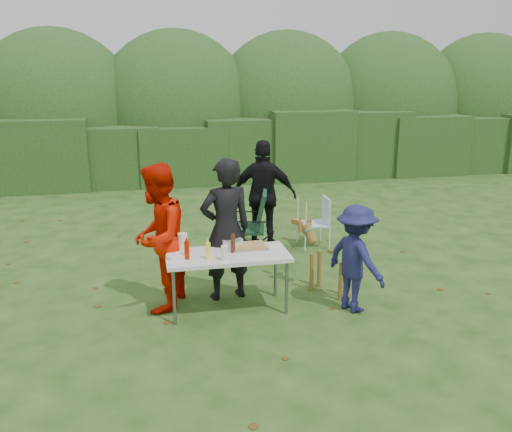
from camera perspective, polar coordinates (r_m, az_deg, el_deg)
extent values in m
plane|color=#1E4211|center=(6.78, -1.80, -10.30)|extent=(80.00, 80.00, 0.00)
cube|color=#23471C|center=(14.21, -7.73, 6.80)|extent=(22.00, 1.40, 1.70)
ellipsoid|color=#3D6628|center=(15.71, -8.32, 10.35)|extent=(20.00, 2.60, 3.20)
cube|color=silver|center=(6.65, -3.03, -4.18)|extent=(1.50, 0.70, 0.05)
cylinder|color=slate|center=(6.46, -8.61, -8.48)|extent=(0.04, 0.04, 0.69)
cylinder|color=slate|center=(6.66, 3.24, -7.56)|extent=(0.04, 0.04, 0.69)
cylinder|color=slate|center=(6.98, -8.92, -6.64)|extent=(0.04, 0.04, 0.69)
cylinder|color=slate|center=(7.16, 2.05, -5.85)|extent=(0.04, 0.04, 0.69)
imported|color=black|center=(6.95, -3.19, -1.43)|extent=(0.75, 0.56, 1.86)
imported|color=red|center=(6.75, -10.27, -2.28)|extent=(0.96, 1.08, 1.84)
imported|color=black|center=(8.89, 0.83, 2.19)|extent=(1.15, 0.76, 1.82)
imported|color=#1C1D50|center=(6.77, 10.45, -4.42)|extent=(0.81, 1.00, 1.35)
cube|color=#B7B7BA|center=(6.82, -0.74, -3.35)|extent=(0.45, 0.30, 0.02)
cube|color=tan|center=(6.81, -0.74, -3.13)|extent=(0.40, 0.26, 0.04)
cylinder|color=#FFFD2F|center=(6.45, -5.06, -3.68)|extent=(0.06, 0.06, 0.20)
cylinder|color=#B41500|center=(6.47, -7.29, -3.60)|extent=(0.06, 0.06, 0.22)
cylinder|color=#47230F|center=(6.64, -2.45, -2.88)|extent=(0.06, 0.06, 0.24)
cylinder|color=white|center=(6.65, -7.72, -2.90)|extent=(0.12, 0.12, 0.26)
cylinder|color=white|center=(6.39, -3.35, -3.92)|extent=(0.08, 0.08, 0.18)
cylinder|color=silver|center=(6.85, -2.45, -2.91)|extent=(0.26, 0.26, 0.10)
cylinder|color=white|center=(6.53, -8.42, -4.22)|extent=(0.24, 0.24, 0.05)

